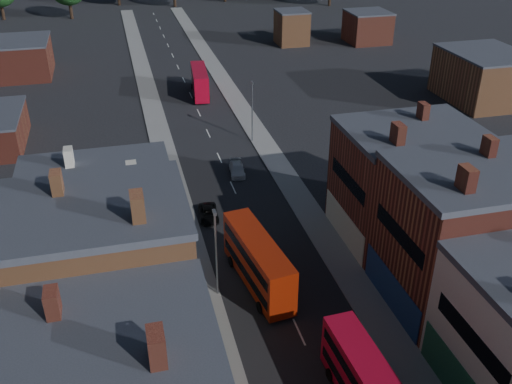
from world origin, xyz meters
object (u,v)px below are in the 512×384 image
bus_2 (200,81)px  car_2 (209,213)px  bus_0 (258,261)px  car_3 (237,169)px

bus_2 → car_2: bus_2 is taller
bus_0 → bus_2: bus_0 is taller
bus_0 → bus_2: 49.31m
bus_0 → car_2: (-2.19, 11.77, -1.89)m
bus_2 → car_3: bus_2 is taller
car_2 → car_3: (5.00, 9.02, 0.03)m
car_3 → bus_0: bearing=-91.5°
bus_2 → car_3: size_ratio=2.44×
bus_2 → car_2: 37.85m
car_3 → bus_2: bearing=95.6°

